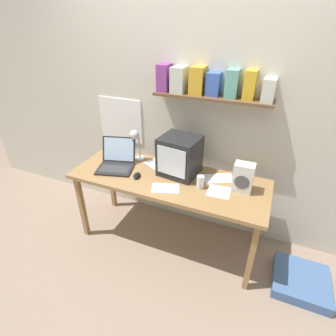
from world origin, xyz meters
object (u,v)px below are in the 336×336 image
Objects in this scene: printed_handout at (157,163)px; loose_paper_near_laptop at (219,192)px; space_heater at (243,178)px; computer_mouse at (137,176)px; open_notebook at (165,188)px; floor_cushion at (301,281)px; crt_monitor at (180,156)px; juice_glass at (200,183)px; corner_desk at (168,184)px; desk_lamp at (136,139)px; laptop at (117,160)px; loose_paper_near_monitor at (218,178)px.

loose_paper_near_laptop is at bearing -20.46° from printed_handout.
loose_paper_near_laptop is (-0.16, -0.10, -0.12)m from space_heater.
computer_mouse is 0.32m from open_notebook.
open_notebook reaches higher than floor_cushion.
crt_monitor is at bearing -20.50° from printed_handout.
juice_glass is 0.30m from open_notebook.
printed_handout is (-0.68, 0.25, 0.00)m from loose_paper_near_laptop.
crt_monitor reaches higher than corner_desk.
printed_handout is 1.04× the size of open_notebook.
printed_handout reaches higher than floor_cushion.
corner_desk is 0.54m from desk_lamp.
loose_paper_near_laptop and printed_handout have the same top height.
computer_mouse reaches higher than printed_handout.
juice_glass is at bearing -18.54° from laptop.
juice_glass is at bearing -118.32° from loose_paper_near_monitor.
corner_desk is 0.67m from space_heater.
computer_mouse is at bearing -169.96° from space_heater.
printed_handout is at bearing 175.41° from loose_paper_near_monitor.
desk_lamp is at bearing 118.79° from computer_mouse.
printed_handout is at bearing 79.66° from computer_mouse.
computer_mouse is 1.68m from floor_cushion.
corner_desk is at bearing 177.42° from floor_cushion.
floor_cushion is at bearing 1.68° from computer_mouse.
laptop is at bearing 179.77° from corner_desk.
desk_lamp reaches higher than loose_paper_near_monitor.
printed_handout is 0.89× the size of loose_paper_near_monitor.
laptop is 0.40m from printed_handout.
juice_glass is 0.25× the size of floor_cushion.
crt_monitor is 0.62m from laptop.
space_heater is (1.17, 0.05, 0.06)m from laptop.
floor_cushion is (0.84, -0.22, -0.71)m from loose_paper_near_monitor.
space_heater reaches higher than floor_cushion.
corner_desk is 7.10× the size of space_heater.
printed_handout is (-0.51, 0.26, -0.05)m from juice_glass.
space_heater is (0.58, -0.06, -0.05)m from crt_monitor.
crt_monitor is 0.42m from computer_mouse.
computer_mouse is (-0.26, -0.10, 0.08)m from corner_desk.
computer_mouse is at bearing -158.82° from corner_desk.
desk_lamp is 0.87m from loose_paper_near_monitor.
crt_monitor is 0.33m from open_notebook.
computer_mouse is (-0.57, -0.06, -0.04)m from juice_glass.
laptop is at bearing -109.15° from desk_lamp.
loose_paper_near_laptop is 0.72m from printed_handout.
floor_cushion is (0.79, -0.02, -0.71)m from loose_paper_near_laptop.
corner_desk reaches higher than floor_cushion.
desk_lamp is 2.84× the size of computer_mouse.
corner_desk is at bearing 172.30° from juice_glass.
loose_paper_near_laptop is (0.41, -0.15, -0.18)m from crt_monitor.
space_heater reaches higher than open_notebook.
laptop is 1.47× the size of printed_handout.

